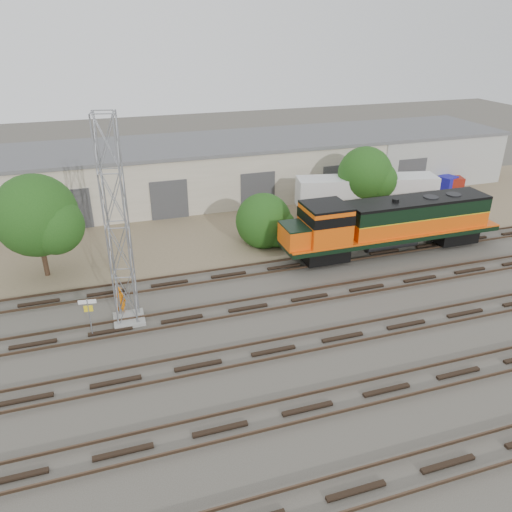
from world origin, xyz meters
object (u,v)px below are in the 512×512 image
object	(u,v)px
locomotive	(389,223)
semi_trailer	(369,192)
worker	(120,301)
signal_tower	(118,229)

from	to	relation	value
locomotive	semi_trailer	xyz separation A→B (m)	(2.30, 6.90, -0.02)
worker	semi_trailer	world-z (taller)	semi_trailer
signal_tower	semi_trailer	size ratio (longest dim) A/B	0.96
signal_tower	semi_trailer	bearing A→B (deg)	26.22
locomotive	signal_tower	size ratio (longest dim) A/B	1.44
locomotive	worker	xyz separation A→B (m)	(-19.38, -2.77, -1.41)
locomotive	worker	size ratio (longest dim) A/B	9.12
worker	locomotive	bearing A→B (deg)	-141.79
signal_tower	locomotive	bearing A→B (deg)	10.74
locomotive	semi_trailer	size ratio (longest dim) A/B	1.39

